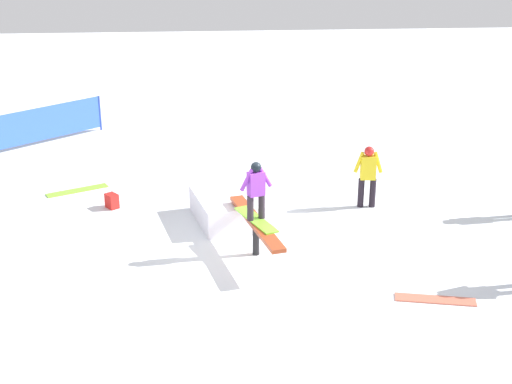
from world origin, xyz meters
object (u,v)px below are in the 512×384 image
object	(u,v)px
main_rider_on_rail	(256,193)
bystander_yellow	(368,173)
rail_feature	(256,225)
loose_snowboard_lime	(77,190)
backpack_on_snow	(112,201)
loose_snowboard_coral	(435,300)

from	to	relation	value
main_rider_on_rail	bystander_yellow	xyz separation A→B (m)	(-2.31, 2.78, -0.50)
rail_feature	main_rider_on_rail	xyz separation A→B (m)	(0.00, 0.00, 0.68)
rail_feature	loose_snowboard_lime	xyz separation A→B (m)	(-3.89, -4.12, -0.63)
main_rider_on_rail	backpack_on_snow	size ratio (longest dim) A/B	4.21
rail_feature	bystander_yellow	bearing A→B (deg)	116.73
rail_feature	backpack_on_snow	distance (m)	4.18
rail_feature	loose_snowboard_coral	bearing A→B (deg)	42.19
rail_feature	loose_snowboard_lime	world-z (taller)	rail_feature
loose_snowboard_coral	main_rider_on_rail	bearing A→B (deg)	158.25
backpack_on_snow	loose_snowboard_coral	bearing A→B (deg)	-165.45
bystander_yellow	loose_snowboard_lime	distance (m)	7.12
rail_feature	bystander_yellow	distance (m)	3.62
bystander_yellow	loose_snowboard_coral	world-z (taller)	bystander_yellow
rail_feature	main_rider_on_rail	size ratio (longest dim) A/B	1.94
main_rider_on_rail	backpack_on_snow	bearing A→B (deg)	-152.79
rail_feature	backpack_on_snow	world-z (taller)	rail_feature
main_rider_on_rail	backpack_on_snow	xyz separation A→B (m)	(-2.72, -3.14, -1.15)
loose_snowboard_coral	backpack_on_snow	distance (m)	7.81
main_rider_on_rail	backpack_on_snow	distance (m)	4.31
main_rider_on_rail	loose_snowboard_coral	distance (m)	3.90
loose_snowboard_lime	rail_feature	bearing A→B (deg)	-69.16
loose_snowboard_coral	backpack_on_snow	size ratio (longest dim) A/B	4.14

